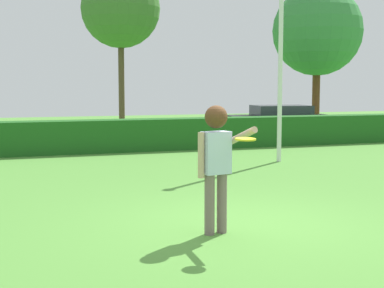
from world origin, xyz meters
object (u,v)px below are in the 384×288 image
object	(u,v)px
person	(216,154)
willow_tree	(121,9)
lamppost	(281,37)
frisbee	(245,139)
parked_car_black	(281,119)
oak_tree	(317,31)

from	to	relation	value
person	willow_tree	xyz separation A→B (m)	(2.56, 18.21, 4.37)
lamppost	willow_tree	world-z (taller)	willow_tree
person	frisbee	world-z (taller)	person
frisbee	parked_car_black	size ratio (longest dim) A/B	0.06
frisbee	lamppost	world-z (taller)	lamppost
frisbee	lamppost	xyz separation A→B (m)	(4.18, 6.96, 1.95)
lamppost	willow_tree	xyz separation A→B (m)	(-1.76, 11.90, 2.16)
person	willow_tree	distance (m)	18.90
frisbee	willow_tree	world-z (taller)	willow_tree
frisbee	lamppost	bearing A→B (deg)	59.00
person	oak_tree	world-z (taller)	oak_tree
lamppost	parked_car_black	bearing A→B (deg)	61.53
frisbee	willow_tree	size ratio (longest dim) A/B	0.04
lamppost	parked_car_black	xyz separation A→B (m)	(3.62, 6.68, -2.63)
person	oak_tree	distance (m)	19.69
person	frisbee	bearing A→B (deg)	-78.09
person	lamppost	distance (m)	7.96
lamppost	oak_tree	xyz separation A→B (m)	(6.93, 9.47, 1.22)
person	oak_tree	size ratio (longest dim) A/B	0.27
frisbee	parked_car_black	distance (m)	15.73
oak_tree	willow_tree	bearing A→B (deg)	164.41
parked_car_black	willow_tree	xyz separation A→B (m)	(-5.39, 5.22, 4.79)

